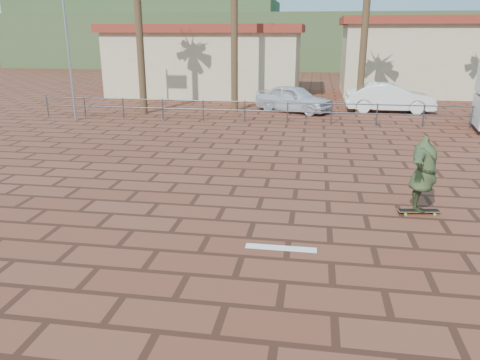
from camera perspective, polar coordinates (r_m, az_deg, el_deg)
name	(u,v)px	position (r m, az deg, el deg)	size (l,w,h in m)	color
ground	(254,222)	(10.48, 1.66, -5.19)	(120.00, 120.00, 0.00)	brown
paint_stripe	(281,248)	(9.32, 5.00, -8.25)	(1.40, 0.22, 0.01)	white
guardrail	(288,109)	(21.87, 5.84, 8.66)	(24.06, 0.06, 1.00)	#47494F
flagpole	(68,18)	(23.39, -20.28, 18.03)	(1.30, 0.10, 8.00)	gray
building_west	(208,59)	(32.44, -3.92, 14.46)	(12.60, 7.60, 4.50)	beige
building_east	(420,56)	(34.29, 21.13, 13.96)	(10.60, 6.60, 5.00)	beige
hill_front	(308,41)	(59.60, 8.25, 16.46)	(70.00, 18.00, 6.00)	#384C28
hill_back	(150,32)	(69.57, -10.91, 17.30)	(35.00, 14.00, 8.00)	#384C28
longboard	(419,211)	(11.68, 20.97, -3.53)	(0.99, 0.36, 0.10)	olive
skateboarder	(423,174)	(11.41, 21.46, 0.68)	(2.16, 0.59, 1.76)	#354324
car_silver	(294,99)	(25.11, 6.55, 9.84)	(1.65, 4.11, 1.40)	silver
car_white	(389,98)	(26.09, 17.76, 9.52)	(1.58, 4.53, 1.49)	white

